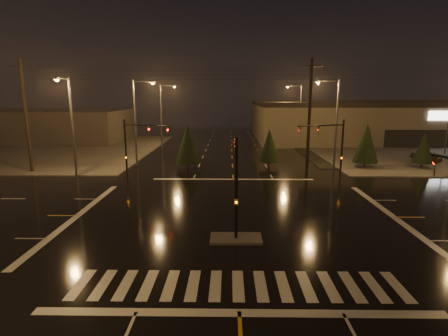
% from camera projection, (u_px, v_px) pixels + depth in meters
% --- Properties ---
extents(ground, '(140.00, 140.00, 0.00)m').
position_uv_depth(ground, '(235.00, 216.00, 24.23)').
color(ground, black).
rests_on(ground, ground).
extents(sidewalk_ne, '(36.00, 36.00, 0.12)m').
position_uv_depth(sidewalk_ne, '(428.00, 150.00, 53.16)').
color(sidewalk_ne, '#46443F').
rests_on(sidewalk_ne, ground).
extents(sidewalk_nw, '(36.00, 36.00, 0.12)m').
position_uv_depth(sidewalk_nw, '(38.00, 149.00, 54.02)').
color(sidewalk_nw, '#46443F').
rests_on(sidewalk_nw, ground).
extents(median_island, '(3.00, 1.60, 0.15)m').
position_uv_depth(median_island, '(236.00, 238.00, 20.30)').
color(median_island, '#46443F').
rests_on(median_island, ground).
extents(crosswalk, '(15.00, 2.60, 0.01)m').
position_uv_depth(crosswalk, '(238.00, 285.00, 15.42)').
color(crosswalk, beige).
rests_on(crosswalk, ground).
extents(stop_bar_near, '(16.00, 0.50, 0.01)m').
position_uv_depth(stop_bar_near, '(239.00, 313.00, 13.46)').
color(stop_bar_near, beige).
rests_on(stop_bar_near, ground).
extents(stop_bar_far, '(16.00, 0.50, 0.01)m').
position_uv_depth(stop_bar_far, '(233.00, 179.00, 35.00)').
color(stop_bar_far, beige).
rests_on(stop_bar_far, ground).
extents(retail_building, '(60.20, 28.30, 7.20)m').
position_uv_depth(retail_building, '(411.00, 119.00, 67.98)').
color(retail_building, '#776E55').
rests_on(retail_building, ground).
extents(commercial_block, '(30.00, 18.00, 5.60)m').
position_uv_depth(commercial_block, '(44.00, 125.00, 65.28)').
color(commercial_block, '#433E3B').
rests_on(commercial_block, ground).
extents(signal_mast_median, '(0.25, 4.59, 6.00)m').
position_uv_depth(signal_mast_median, '(236.00, 173.00, 20.46)').
color(signal_mast_median, black).
rests_on(signal_mast_median, ground).
extents(signal_mast_ne, '(4.84, 1.86, 6.00)m').
position_uv_depth(signal_mast_ne, '(333.00, 143.00, 33.25)').
color(signal_mast_ne, black).
rests_on(signal_mast_ne, ground).
extents(signal_mast_nw, '(4.84, 1.86, 6.00)m').
position_uv_depth(signal_mast_nw, '(135.00, 143.00, 33.52)').
color(signal_mast_nw, black).
rests_on(signal_mast_nw, ground).
extents(streetlight_1, '(2.77, 0.32, 10.00)m').
position_uv_depth(streetlight_1, '(137.00, 117.00, 40.83)').
color(streetlight_1, '#38383A').
rests_on(streetlight_1, ground).
extents(streetlight_2, '(2.77, 0.32, 10.00)m').
position_uv_depth(streetlight_2, '(163.00, 111.00, 56.50)').
color(streetlight_2, '#38383A').
rests_on(streetlight_2, ground).
extents(streetlight_3, '(2.77, 0.32, 10.00)m').
position_uv_depth(streetlight_3, '(334.00, 118.00, 38.56)').
color(streetlight_3, '#38383A').
rests_on(streetlight_3, ground).
extents(streetlight_4, '(2.77, 0.32, 10.00)m').
position_uv_depth(streetlight_4, '(299.00, 111.00, 58.14)').
color(streetlight_4, '#38383A').
rests_on(streetlight_4, ground).
extents(streetlight_5, '(0.32, 2.77, 10.00)m').
position_uv_depth(streetlight_5, '(70.00, 121.00, 34.23)').
color(streetlight_5, '#38383A').
rests_on(streetlight_5, ground).
extents(utility_pole_0, '(2.20, 0.32, 12.00)m').
position_uv_depth(utility_pole_0, '(26.00, 116.00, 37.01)').
color(utility_pole_0, black).
rests_on(utility_pole_0, ground).
extents(utility_pole_1, '(2.20, 0.32, 12.00)m').
position_uv_depth(utility_pole_1, '(309.00, 116.00, 36.58)').
color(utility_pole_1, black).
rests_on(utility_pole_1, ground).
extents(conifer_0, '(2.85, 2.85, 5.15)m').
position_uv_depth(conifer_0, '(366.00, 143.00, 39.95)').
color(conifer_0, black).
rests_on(conifer_0, ground).
extents(conifer_1, '(2.23, 2.23, 4.19)m').
position_uv_depth(conifer_1, '(424.00, 148.00, 39.62)').
color(conifer_1, black).
rests_on(conifer_1, ground).
extents(conifer_3, '(2.87, 2.87, 5.18)m').
position_uv_depth(conifer_3, '(188.00, 144.00, 39.29)').
color(conifer_3, black).
rests_on(conifer_3, ground).
extents(conifer_4, '(2.44, 2.44, 4.52)m').
position_uv_depth(conifer_4, '(269.00, 145.00, 40.45)').
color(conifer_4, black).
rests_on(conifer_4, ground).
extents(car_parked, '(2.92, 4.09, 1.29)m').
position_uv_depth(car_parked, '(426.00, 156.00, 44.65)').
color(car_parked, black).
rests_on(car_parked, ground).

